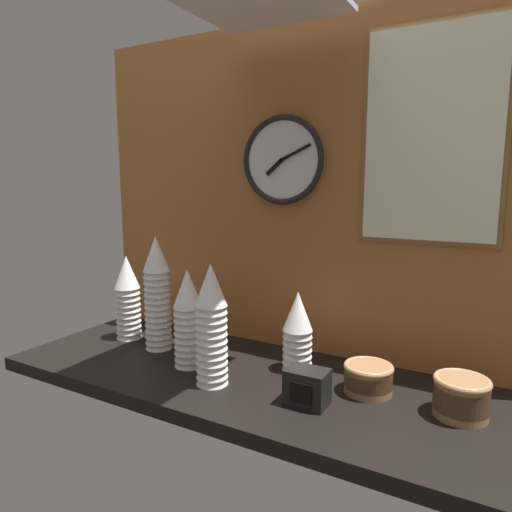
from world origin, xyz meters
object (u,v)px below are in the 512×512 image
cup_stack_far_left (128,297)px  bowl_stack_right (368,377)px  cup_stack_center (211,325)px  cup_stack_center_left (188,318)px  cup_stack_left (157,293)px  cup_stack_center_right (298,331)px  bowl_stack_far_right (461,396)px  napkin_dispenser (307,387)px  wall_clock (283,160)px  menu_board (432,135)px

cup_stack_far_left → bowl_stack_right: 0.87m
cup_stack_center → bowl_stack_right: cup_stack_center is taller
cup_stack_center_left → cup_stack_left: bearing=159.0°
cup_stack_center_right → bowl_stack_far_right: (0.45, -0.06, -0.07)m
cup_stack_far_left → cup_stack_center_right: size_ratio=1.25×
cup_stack_far_left → cup_stack_center_right: (0.64, 0.04, -0.03)m
cup_stack_center_right → bowl_stack_right: 0.24m
bowl_stack_right → napkin_dispenser: 0.18m
wall_clock → cup_stack_center_right: bearing=-49.3°
wall_clock → napkin_dispenser: 0.70m
cup_stack_center_right → napkin_dispenser: 0.23m
cup_stack_center_left → menu_board: bearing=24.8°
bowl_stack_right → wall_clock: (-0.35, 0.19, 0.58)m
cup_stack_left → menu_board: menu_board is taller
cup_stack_center_left → wall_clock: 0.57m
bowl_stack_right → cup_stack_center_left: bearing=-170.5°
wall_clock → napkin_dispenser: size_ratio=2.71×
cup_stack_far_left → bowl_stack_right: bearing=-0.6°
cup_stack_center → cup_stack_far_left: cup_stack_center is taller
cup_stack_far_left → bowl_stack_right: cup_stack_far_left is taller
cup_stack_far_left → wall_clock: bearing=19.2°
bowl_stack_right → wall_clock: size_ratio=0.46×
cup_stack_center → napkin_dispenser: bearing=3.5°
napkin_dispenser → menu_board: bearing=58.4°
cup_stack_far_left → bowl_stack_far_right: size_ratio=2.29×
cup_stack_center → cup_stack_far_left: bearing=160.8°
cup_stack_center_left → cup_stack_center_right: size_ratio=1.25×
cup_stack_center → wall_clock: size_ratio=1.20×
cup_stack_center_left → cup_stack_center: (0.13, -0.07, 0.02)m
napkin_dispenser → wall_clock: bearing=125.3°
bowl_stack_far_right → cup_stack_center_right: bearing=172.4°
cup_stack_center → wall_clock: (0.04, 0.35, 0.45)m
cup_stack_center_left → bowl_stack_right: bearing=9.5°
cup_stack_center_left → menu_board: (0.62, 0.28, 0.53)m
cup_stack_center_left → napkin_dispenser: bearing=-7.4°
cup_stack_left → menu_board: (0.80, 0.22, 0.49)m
bowl_stack_far_right → menu_board: menu_board is taller
cup_stack_center_right → wall_clock: (-0.12, 0.14, 0.50)m
cup_stack_center → bowl_stack_far_right: size_ratio=2.60×
napkin_dispenser → cup_stack_center: bearing=-176.5°
bowl_stack_far_right → wall_clock: 0.83m
cup_stack_far_left → cup_stack_center: bearing=-19.2°
menu_board → cup_stack_center_right: bearing=-154.5°
cup_stack_left → napkin_dispenser: cup_stack_left is taller
cup_stack_center_left → menu_board: menu_board is taller
bowl_stack_far_right → menu_board: 0.67m
cup_stack_center → napkin_dispenser: size_ratio=3.26×
cup_stack_left → wall_clock: size_ratio=1.34×
bowl_stack_far_right → napkin_dispenser: 0.36m
cup_stack_left → cup_stack_center_right: size_ratio=1.59×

